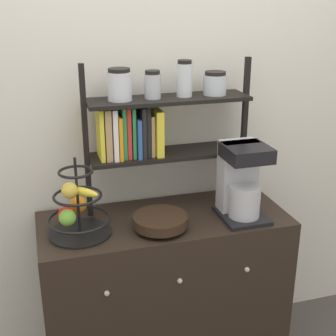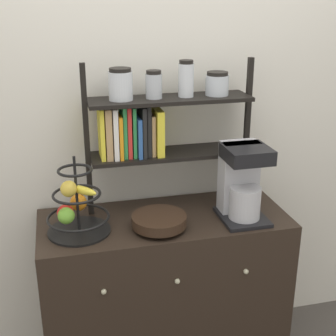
{
  "view_description": "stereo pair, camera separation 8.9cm",
  "coord_description": "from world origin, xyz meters",
  "views": [
    {
      "loc": [
        -0.54,
        -1.65,
        1.84
      ],
      "look_at": [
        0.02,
        0.24,
        1.1
      ],
      "focal_mm": 50.0,
      "sensor_mm": 36.0,
      "label": 1
    },
    {
      "loc": [
        -0.45,
        -1.68,
        1.84
      ],
      "look_at": [
        0.02,
        0.24,
        1.1
      ],
      "focal_mm": 50.0,
      "sensor_mm": 36.0,
      "label": 2
    }
  ],
  "objects": [
    {
      "name": "wall_back",
      "position": [
        0.0,
        0.52,
        1.3
      ],
      "size": [
        7.0,
        0.05,
        2.6
      ],
      "primitive_type": "cube",
      "color": "silver",
      "rests_on": "ground_plane"
    },
    {
      "name": "wooden_bowl",
      "position": [
        -0.05,
        0.14,
        0.89
      ],
      "size": [
        0.24,
        0.24,
        0.07
      ],
      "color": "black",
      "rests_on": "sideboard"
    },
    {
      "name": "sideboard",
      "position": [
        0.0,
        0.24,
        0.43
      ],
      "size": [
        1.16,
        0.49,
        0.85
      ],
      "color": "black",
      "rests_on": "ground_plane"
    },
    {
      "name": "fruit_stand",
      "position": [
        -0.4,
        0.19,
        0.97
      ],
      "size": [
        0.27,
        0.27,
        0.35
      ],
      "color": "black",
      "rests_on": "sideboard"
    },
    {
      "name": "shelf_hutch",
      "position": [
        -0.02,
        0.37,
        1.3
      ],
      "size": [
        0.8,
        0.2,
        0.71
      ],
      "color": "black",
      "rests_on": "sideboard"
    },
    {
      "name": "coffee_maker",
      "position": [
        0.35,
        0.17,
        1.03
      ],
      "size": [
        0.2,
        0.24,
        0.35
      ],
      "color": "black",
      "rests_on": "sideboard"
    }
  ]
}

